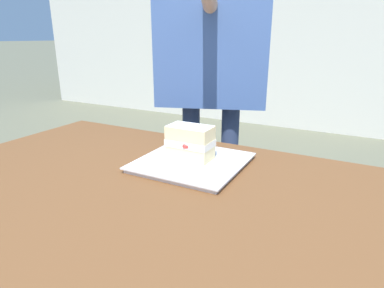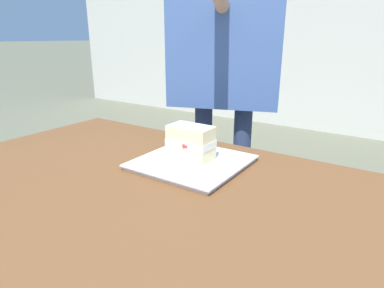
{
  "view_description": "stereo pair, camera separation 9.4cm",
  "coord_description": "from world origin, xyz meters",
  "px_view_note": "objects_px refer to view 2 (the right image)",
  "views": [
    {
      "loc": [
        -0.31,
        0.49,
        1.13
      ],
      "look_at": [
        0.12,
        -0.3,
        0.83
      ],
      "focal_mm": 30.77,
      "sensor_mm": 36.0,
      "label": 1
    },
    {
      "loc": [
        -0.39,
        0.44,
        1.13
      ],
      "look_at": [
        0.12,
        -0.3,
        0.83
      ],
      "focal_mm": 30.77,
      "sensor_mm": 36.0,
      "label": 2
    }
  ],
  "objects_px": {
    "cake_slice": "(191,142)",
    "dessert_fork": "(201,145)",
    "patio_table": "(159,257)",
    "diner_person": "(225,39)",
    "dessert_plate": "(192,163)"
  },
  "relations": [
    {
      "from": "cake_slice",
      "to": "dessert_fork",
      "type": "bearing_deg",
      "value": -67.79
    },
    {
      "from": "patio_table",
      "to": "dessert_fork",
      "type": "xyz_separation_m",
      "value": [
        0.19,
        -0.46,
        0.09
      ]
    },
    {
      "from": "dessert_fork",
      "to": "diner_person",
      "type": "distance_m",
      "value": 0.48
    },
    {
      "from": "dessert_plate",
      "to": "diner_person",
      "type": "height_order",
      "value": "diner_person"
    },
    {
      "from": "dessert_fork",
      "to": "patio_table",
      "type": "bearing_deg",
      "value": 112.44
    },
    {
      "from": "patio_table",
      "to": "dessert_plate",
      "type": "height_order",
      "value": "dessert_plate"
    },
    {
      "from": "dessert_plate",
      "to": "diner_person",
      "type": "bearing_deg",
      "value": -71.0
    },
    {
      "from": "cake_slice",
      "to": "dessert_fork",
      "type": "distance_m",
      "value": 0.18
    },
    {
      "from": "patio_table",
      "to": "diner_person",
      "type": "height_order",
      "value": "diner_person"
    },
    {
      "from": "patio_table",
      "to": "cake_slice",
      "type": "relative_size",
      "value": 12.31
    },
    {
      "from": "patio_table",
      "to": "diner_person",
      "type": "distance_m",
      "value": 0.95
    },
    {
      "from": "dessert_plate",
      "to": "cake_slice",
      "type": "xyz_separation_m",
      "value": [
        0.01,
        -0.01,
        0.06
      ]
    },
    {
      "from": "dessert_fork",
      "to": "cake_slice",
      "type": "bearing_deg",
      "value": 112.21
    },
    {
      "from": "cake_slice",
      "to": "diner_person",
      "type": "relative_size",
      "value": 0.08
    },
    {
      "from": "dessert_plate",
      "to": "cake_slice",
      "type": "bearing_deg",
      "value": -44.31
    }
  ]
}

